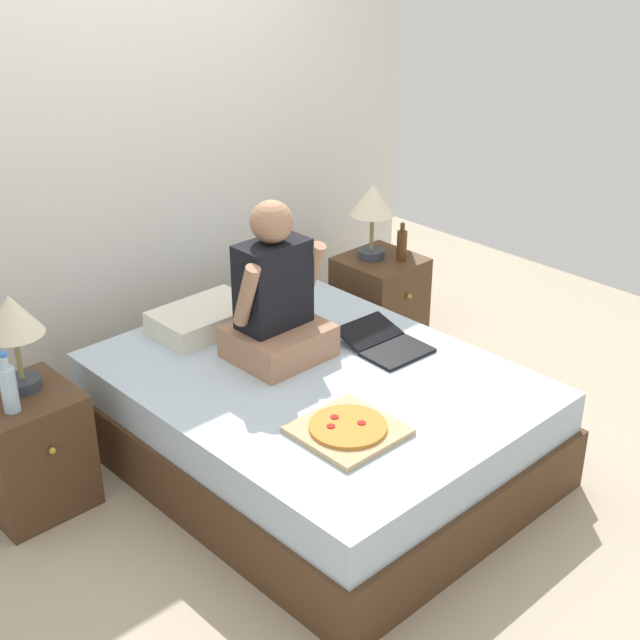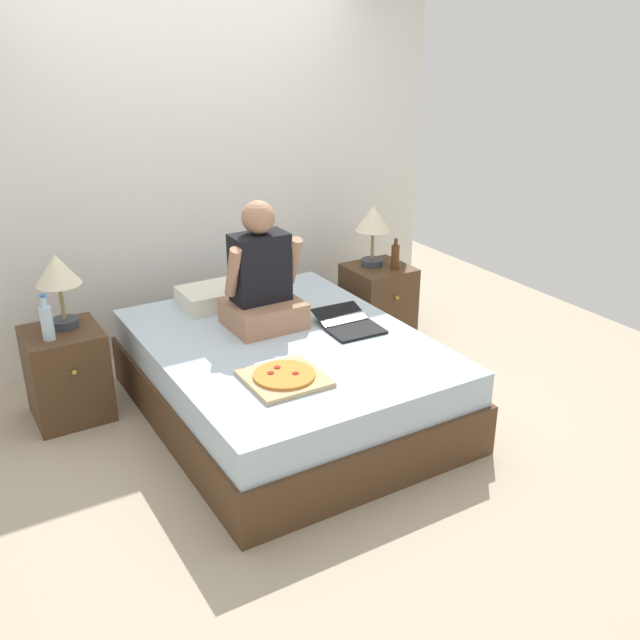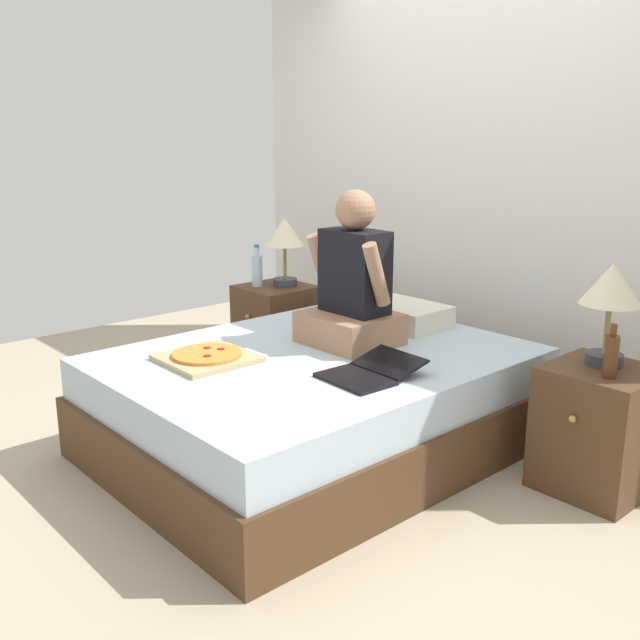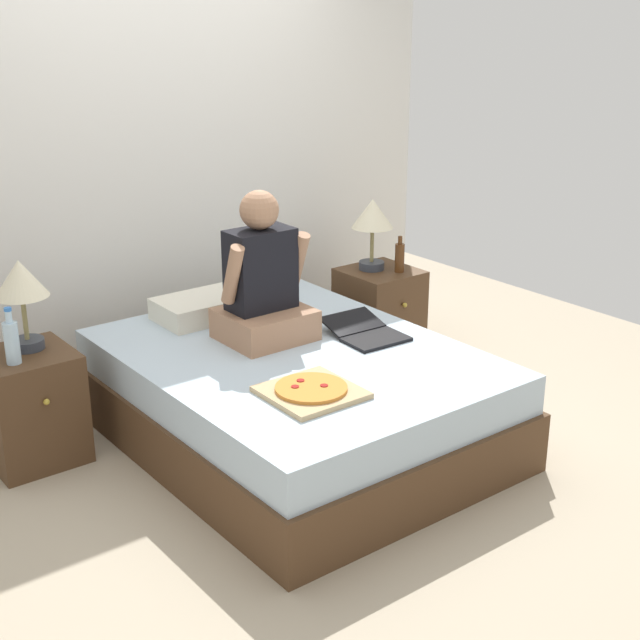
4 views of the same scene
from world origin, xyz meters
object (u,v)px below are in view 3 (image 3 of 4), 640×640
at_px(lamp_on_right_nightstand, 611,292).
at_px(water_bottle, 257,269).
at_px(nightstand_right, 598,429).
at_px(beer_bottle, 611,355).
at_px(lamp_on_left_nightstand, 285,237).
at_px(laptop, 367,373).
at_px(pizza_box, 207,357).
at_px(nightstand_left, 276,327).
at_px(person_seated, 352,288).
at_px(bed, 316,402).

bearing_deg(lamp_on_right_nightstand, water_bottle, -176.58).
bearing_deg(nightstand_right, lamp_on_right_nightstand, 120.93).
relative_size(lamp_on_right_nightstand, beer_bottle, 1.96).
xyz_separation_m(lamp_on_left_nightstand, beer_bottle, (2.32, -0.15, -0.23)).
xyz_separation_m(laptop, pizza_box, (-0.67, -0.39, -0.00)).
distance_m(lamp_on_left_nightstand, water_bottle, 0.28).
bearing_deg(nightstand_left, lamp_on_right_nightstand, 1.27).
height_order(nightstand_left, person_seated, person_seated).
distance_m(nightstand_right, lamp_on_right_nightstand, 0.61).
distance_m(nightstand_right, beer_bottle, 0.40).
xyz_separation_m(nightstand_left, pizza_box, (0.89, -1.12, 0.24)).
bearing_deg(nightstand_right, lamp_on_left_nightstand, 178.73).
bearing_deg(lamp_on_right_nightstand, nightstand_left, -178.73).
xyz_separation_m(water_bottle, beer_bottle, (2.44, -0.01, -0.02)).
height_order(bed, nightstand_right, nightstand_right).
relative_size(lamp_on_left_nightstand, person_seated, 0.58).
distance_m(beer_bottle, pizza_box, 1.79).
xyz_separation_m(nightstand_left, lamp_on_left_nightstand, (0.04, 0.05, 0.61)).
distance_m(nightstand_left, nightstand_right, 2.29).
height_order(nightstand_right, pizza_box, nightstand_right).
bearing_deg(water_bottle, person_seated, -14.03).
bearing_deg(pizza_box, nightstand_right, 38.64).
xyz_separation_m(lamp_on_left_nightstand, pizza_box, (0.85, -1.17, -0.37)).
distance_m(water_bottle, person_seated, 1.25).
bearing_deg(water_bottle, beer_bottle, -0.23).
height_order(bed, pizza_box, pizza_box).
height_order(bed, person_seated, person_seated).
distance_m(water_bottle, pizza_box, 1.42).
xyz_separation_m(bed, lamp_on_left_nightstand, (-1.10, 0.70, 0.64)).
distance_m(lamp_on_left_nightstand, pizza_box, 1.49).
bearing_deg(person_seated, beer_bottle, 13.38).
bearing_deg(nightstand_left, bed, -29.74).
distance_m(laptop, pizza_box, 0.78).
relative_size(nightstand_right, lamp_on_right_nightstand, 1.26).
xyz_separation_m(nightstand_left, beer_bottle, (2.36, -0.10, 0.38)).
xyz_separation_m(lamp_on_left_nightstand, laptop, (1.53, -0.77, -0.37)).
distance_m(bed, water_bottle, 1.42).
bearing_deg(person_seated, bed, -86.78).
height_order(beer_bottle, person_seated, person_seated).
height_order(bed, lamp_on_right_nightstand, lamp_on_right_nightstand).
bearing_deg(lamp_on_right_nightstand, pizza_box, -139.52).
height_order(lamp_on_left_nightstand, laptop, lamp_on_left_nightstand).
bearing_deg(nightstand_right, pizza_box, -141.36).
distance_m(person_seated, laptop, 0.61).
relative_size(nightstand_right, beer_bottle, 2.46).
height_order(lamp_on_left_nightstand, nightstand_right, lamp_on_left_nightstand).
relative_size(lamp_on_left_nightstand, beer_bottle, 1.96).
bearing_deg(nightstand_right, nightstand_left, 180.00).
relative_size(water_bottle, pizza_box, 0.68).
height_order(lamp_on_right_nightstand, beer_bottle, lamp_on_right_nightstand).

